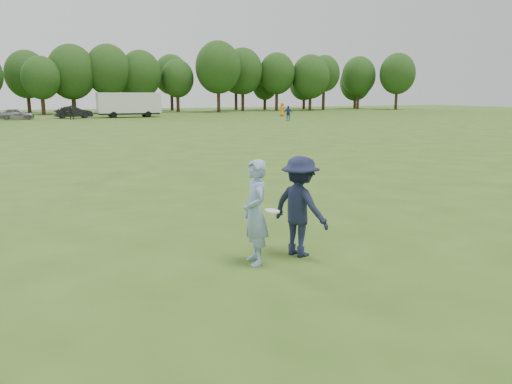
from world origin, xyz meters
TOP-DOWN VIEW (x-y plane):
  - ground at (0.00, 0.00)m, footprint 200.00×200.00m
  - thrower at (0.10, 0.06)m, footprint 0.52×0.74m
  - defender at (1.07, 0.15)m, footprint 1.11×1.41m
  - player_far_b at (23.27, 42.80)m, footprint 1.07×0.94m
  - player_far_c at (28.16, 53.82)m, footprint 1.05×1.08m
  - player_far_d at (1.13, 56.45)m, footprint 1.65×1.01m
  - car_e at (-4.97, 58.52)m, footprint 4.04×1.79m
  - car_f at (1.55, 59.72)m, footprint 4.70×2.14m
  - field_cone at (19.77, 45.95)m, footprint 0.28×0.28m
  - disc_in_play at (0.31, -0.22)m, footprint 0.33×0.33m
  - cargo_trailer at (8.46, 59.31)m, footprint 9.00×2.75m
  - treeline at (2.81, 76.90)m, footprint 130.35×18.39m

SIDE VIEW (x-z plane):
  - ground at x=0.00m, z-range 0.00..0.00m
  - field_cone at x=19.77m, z-range 0.00..0.30m
  - car_e at x=-4.97m, z-range 0.00..1.35m
  - car_f at x=1.55m, z-range 0.00..1.50m
  - player_far_d at x=1.13m, z-range 0.00..1.70m
  - player_far_b at x=23.27m, z-range 0.00..1.73m
  - player_far_c at x=28.16m, z-range 0.00..1.88m
  - thrower at x=0.10m, z-range 0.00..1.91m
  - defender at x=1.07m, z-range 0.00..1.91m
  - disc_in_play at x=0.31m, z-range 0.99..1.05m
  - cargo_trailer at x=8.46m, z-range 0.18..3.38m
  - treeline at x=2.81m, z-range 0.39..12.13m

